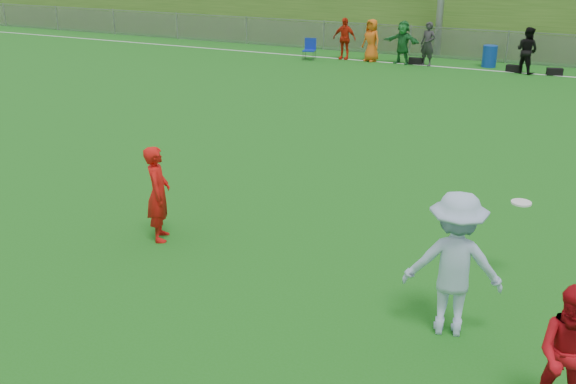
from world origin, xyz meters
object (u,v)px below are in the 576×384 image
Objects in this scene: player_red_center at (572,356)px; recycling_bin at (490,56)px; frisbee at (521,203)px; player_red_left at (158,194)px; player_blue at (454,264)px.

recycling_bin is at bearing 105.92° from player_red_center.
frisbee is at bearing 111.60° from player_red_center.
player_red_center is at bearing -135.30° from player_red_left.
player_blue is 2.26× the size of recycling_bin.
player_red_left is at bearing -168.32° from frisbee.
player_blue reaches higher than recycling_bin.
player_red_left is at bearing -97.01° from recycling_bin.
recycling_bin is at bearing 100.36° from frisbee.
player_red_center is 20.58m from recycling_bin.
player_red_center reaches higher than recycling_bin.
player_red_left reaches higher than player_red_center.
player_red_center is at bearing -78.67° from recycling_bin.
player_red_left is 6.55m from player_red_center.
player_red_left reaches higher than frisbee.
frisbee is at bearing -79.64° from recycling_bin.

